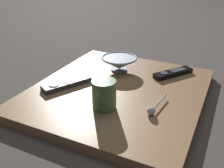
{
  "coord_description": "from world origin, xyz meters",
  "views": [
    {
      "loc": [
        0.35,
        -0.79,
        0.48
      ],
      "look_at": [
        -0.02,
        -0.02,
        0.06
      ],
      "focal_mm": 41.33,
      "sensor_mm": 36.0,
      "label": 1
    }
  ],
  "objects": [
    {
      "name": "tv_remote_far",
      "position": [
        -0.19,
        -0.07,
        0.05
      ],
      "size": [
        0.14,
        0.19,
        0.02
      ],
      "color": "#38383D",
      "rests_on": "table"
    },
    {
      "name": "table",
      "position": [
        0.0,
        0.0,
        0.02
      ],
      "size": [
        0.61,
        0.67,
        0.04
      ],
      "color": "#936D47",
      "rests_on": "ground"
    },
    {
      "name": "teaspoon",
      "position": [
        0.17,
        -0.11,
        0.05
      ],
      "size": [
        0.03,
        0.14,
        0.03
      ],
      "color": "silver",
      "rests_on": "table"
    },
    {
      "name": "ground_plane",
      "position": [
        0.0,
        0.0,
        0.0
      ],
      "size": [
        6.0,
        6.0,
        0.0
      ],
      "primitive_type": "plane",
      "color": "#47423D"
    },
    {
      "name": "coffee_mug",
      "position": [
        0.02,
        -0.15,
        0.09
      ],
      "size": [
        0.08,
        0.11,
        0.1
      ],
      "color": "#4C724C",
      "rests_on": "table"
    },
    {
      "name": "cereal_bowl",
      "position": [
        -0.07,
        0.15,
        0.07
      ],
      "size": [
        0.16,
        0.16,
        0.06
      ],
      "color": "#8C9EAD",
      "rests_on": "table"
    },
    {
      "name": "tv_remote_near",
      "position": [
        0.16,
        0.21,
        0.05
      ],
      "size": [
        0.14,
        0.17,
        0.02
      ],
      "color": "black",
      "rests_on": "table"
    }
  ]
}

